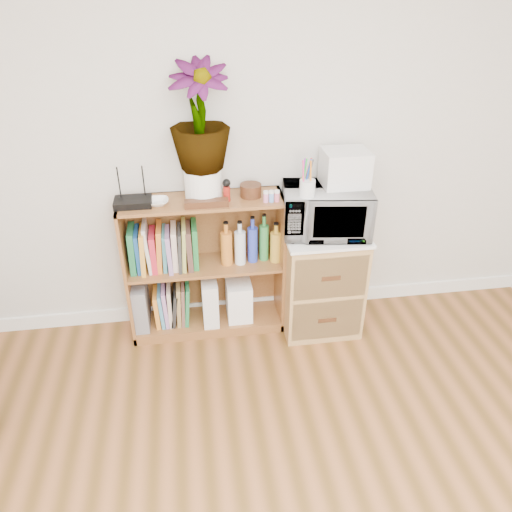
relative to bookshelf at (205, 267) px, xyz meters
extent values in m
cube|color=white|center=(0.35, 0.14, -0.42)|extent=(4.00, 0.02, 0.10)
cube|color=brown|center=(0.00, 0.00, 0.00)|extent=(1.00, 0.30, 0.95)
cube|color=#9E7542|center=(0.75, -0.08, -0.12)|extent=(0.50, 0.45, 0.70)
imported|color=white|center=(0.75, -0.08, 0.39)|extent=(0.57, 0.42, 0.29)
cylinder|color=silver|center=(0.60, -0.17, 0.58)|extent=(0.09, 0.09, 0.10)
cube|color=silver|center=(0.86, -0.03, 0.64)|extent=(0.27, 0.22, 0.21)
cube|color=black|center=(-0.40, -0.02, 0.49)|extent=(0.22, 0.15, 0.04)
imported|color=white|center=(-0.26, -0.03, 0.49)|extent=(0.13, 0.13, 0.03)
cylinder|color=white|center=(0.02, 0.02, 0.57)|extent=(0.22, 0.22, 0.19)
imported|color=#2C6E2F|center=(0.02, 0.02, 0.96)|extent=(0.34, 0.34, 0.60)
cube|color=#3A200F|center=(0.03, -0.10, 0.50)|extent=(0.25, 0.06, 0.04)
cylinder|color=maroon|center=(0.15, -0.04, 0.52)|extent=(0.04, 0.04, 0.09)
cylinder|color=#351F0E|center=(0.30, 0.01, 0.51)|extent=(0.13, 0.13, 0.08)
cube|color=pink|center=(0.41, -0.09, 0.50)|extent=(0.10, 0.04, 0.05)
cube|color=slate|center=(-0.44, 0.00, -0.25)|extent=(0.09, 0.25, 0.32)
cube|color=silver|center=(0.02, -0.01, -0.24)|extent=(0.10, 0.26, 0.32)
cube|color=white|center=(0.17, -0.01, -0.27)|extent=(0.09, 0.22, 0.27)
cube|color=white|center=(0.25, -0.01, -0.27)|extent=(0.09, 0.22, 0.27)
cube|color=#1D6C3E|center=(-0.44, 0.00, 0.17)|extent=(0.04, 0.20, 0.28)
cube|color=#194C96|center=(-0.41, 0.00, 0.16)|extent=(0.03, 0.20, 0.26)
cube|color=gold|center=(-0.38, 0.00, 0.17)|extent=(0.04, 0.20, 0.28)
cube|color=beige|center=(-0.35, 0.00, 0.18)|extent=(0.04, 0.20, 0.31)
cube|color=red|center=(-0.31, 0.00, 0.15)|extent=(0.04, 0.20, 0.25)
cube|color=orange|center=(-0.28, 0.00, 0.17)|extent=(0.05, 0.20, 0.29)
cube|color=teal|center=(-0.25, 0.00, 0.15)|extent=(0.03, 0.20, 0.25)
cube|color=#906FA6|center=(-0.22, 0.00, 0.15)|extent=(0.03, 0.20, 0.26)
cube|color=beige|center=(-0.18, 0.00, 0.16)|extent=(0.04, 0.20, 0.27)
cube|color=#2B2B2B|center=(-0.15, 0.00, 0.16)|extent=(0.03, 0.20, 0.27)
cube|color=#9EA24B|center=(-0.13, 0.00, 0.17)|extent=(0.04, 0.20, 0.30)
cube|color=#4C322B|center=(-0.09, 0.00, 0.16)|extent=(0.04, 0.20, 0.27)
cube|color=#1D7032|center=(-0.06, 0.00, 0.17)|extent=(0.04, 0.20, 0.28)
cylinder|color=#C87125|center=(0.14, 0.00, 0.17)|extent=(0.07, 0.07, 0.29)
cylinder|color=silver|center=(0.23, 0.00, 0.17)|extent=(0.07, 0.07, 0.29)
cylinder|color=#293CBF|center=(0.31, 0.00, 0.18)|extent=(0.06, 0.06, 0.31)
cylinder|color=#30863E|center=(0.38, 0.00, 0.18)|extent=(0.06, 0.06, 0.31)
cylinder|color=gold|center=(0.45, 0.00, 0.16)|extent=(0.07, 0.07, 0.26)
cylinder|color=silver|center=(0.54, 0.00, 0.15)|extent=(0.07, 0.07, 0.26)
cube|color=orange|center=(-0.34, 0.00, -0.28)|extent=(0.03, 0.19, 0.24)
cube|color=teal|center=(-0.31, 0.00, -0.28)|extent=(0.03, 0.19, 0.25)
cube|color=#A275AF|center=(-0.28, 0.00, -0.27)|extent=(0.04, 0.19, 0.28)
cube|color=#C6AE9A|center=(-0.25, 0.00, -0.26)|extent=(0.03, 0.19, 0.28)
cube|color=black|center=(-0.22, 0.00, -0.28)|extent=(0.06, 0.19, 0.25)
cube|color=olive|center=(-0.19, 0.00, -0.26)|extent=(0.04, 0.19, 0.30)
cube|color=brown|center=(-0.16, 0.00, -0.26)|extent=(0.04, 0.19, 0.29)
cube|color=#1E723E|center=(-0.14, 0.00, -0.26)|extent=(0.05, 0.19, 0.29)
camera|label=1|loc=(-0.07, -2.75, 1.71)|focal=35.00mm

